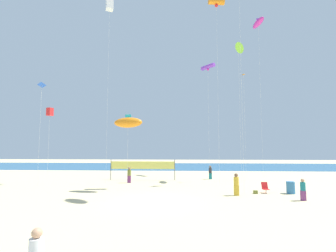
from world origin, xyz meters
TOP-DOWN VIEW (x-y plane):
  - ground_plane at (0.00, 0.00)m, footprint 120.00×120.00m
  - ocean_band at (0.00, 33.12)m, footprint 120.00×20.00m
  - beachgoer_olive_shirt at (-3.61, 9.23)m, footprint 0.39×0.39m
  - beachgoer_charcoal_shirt at (5.63, 12.78)m, footprint 0.37×0.37m
  - beachgoer_teal_shirt at (10.95, 0.97)m, footprint 0.36×0.36m
  - beachgoer_mustard_shirt at (6.52, 2.64)m, footprint 0.40×0.40m
  - folding_beach_chair at (9.23, 3.94)m, footprint 0.52×0.65m
  - trash_barrel at (11.25, 3.70)m, footprint 0.68×0.68m
  - volleyball_net at (-2.52, 11.69)m, footprint 7.76×0.10m
  - beach_handbag at (8.27, 3.48)m, footprint 0.35×0.17m
  - kite_lime_delta at (8.51, 9.15)m, footprint 1.29×1.01m
  - kite_red_box at (-12.24, 8.13)m, footprint 0.67×0.67m
  - kite_blue_diamond at (-11.82, 5.68)m, footprint 0.77×0.77m
  - kite_orange_diamond at (9.56, 11.29)m, footprint 0.52×0.52m
  - kite_magenta_inflatable at (11.86, 12.44)m, footprint 1.39×2.32m
  - kite_orange_tube at (5.94, 7.59)m, footprint 1.77×0.85m
  - kite_white_box at (-5.92, 8.29)m, footprint 1.03×1.03m
  - kite_violet_tube at (6.14, 18.18)m, footprint 2.03×2.20m
  - kite_orange_inflatable at (-2.79, 4.52)m, footprint 2.84×1.41m

SIDE VIEW (x-z plane):
  - ground_plane at x=0.00m, z-range 0.00..0.00m
  - ocean_band at x=0.00m, z-range 0.00..0.01m
  - beach_handbag at x=8.27m, z-range 0.00..0.28m
  - folding_beach_chair at x=9.23m, z-range 0.02..0.91m
  - trash_barrel at x=11.25m, z-range 0.00..0.99m
  - beachgoer_teal_shirt at x=10.95m, z-range 0.05..1.64m
  - beachgoer_charcoal_shirt at x=5.63m, z-range 0.06..1.69m
  - beachgoer_olive_shirt at x=-3.61m, z-range 0.06..1.76m
  - beachgoer_mustard_shirt at x=6.52m, z-range 0.06..1.82m
  - volleyball_net at x=-2.52m, z-range 0.43..2.83m
  - kite_orange_inflatable at x=-2.79m, z-range 2.70..9.58m
  - kite_red_box at x=-12.24m, z-range 3.64..11.81m
  - kite_blue_diamond at x=-11.82m, z-range 4.83..15.19m
  - kite_orange_diamond at x=9.56m, z-range 5.46..18.16m
  - kite_lime_delta at x=8.51m, z-range 7.09..22.62m
  - kite_violet_tube at x=6.14m, z-range 7.73..23.88m
  - kite_orange_tube at x=5.94m, z-range 9.51..29.26m
  - kite_magenta_inflatable at x=11.86m, z-range 9.44..29.50m
  - kite_white_box at x=-5.92m, z-range 9.62..30.18m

